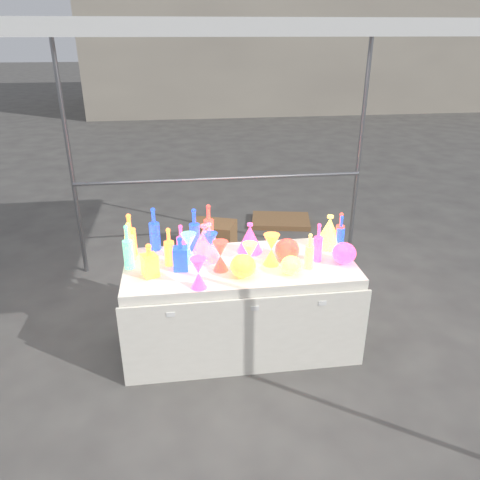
{
  "coord_description": "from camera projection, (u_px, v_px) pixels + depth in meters",
  "views": [
    {
      "loc": [
        -0.44,
        -3.24,
        2.42
      ],
      "look_at": [
        0.0,
        0.0,
        0.95
      ],
      "focal_mm": 35.0,
      "sensor_mm": 36.0,
      "label": 1
    }
  ],
  "objects": [
    {
      "name": "bottle_0",
      "position": [
        130.0,
        235.0,
        3.74
      ],
      "size": [
        0.1,
        0.1,
        0.36
      ],
      "primitive_type": null,
      "rotation": [
        0.0,
        0.0,
        0.15
      ],
      "color": "#F7174C",
      "rests_on": "display_table"
    },
    {
      "name": "lampshade_0",
      "position": [
        204.0,
        242.0,
        3.68
      ],
      "size": [
        0.31,
        0.31,
        0.29
      ],
      "primitive_type": null,
      "rotation": [
        0.0,
        0.0,
        -0.31
      ],
      "color": "#FFB135",
      "rests_on": "display_table"
    },
    {
      "name": "bottle_11",
      "position": [
        309.0,
        251.0,
        3.54
      ],
      "size": [
        0.07,
        0.07,
        0.29
      ],
      "primitive_type": null,
      "rotation": [
        0.0,
        0.0,
        0.07
      ],
      "color": "#148281",
      "rests_on": "display_table"
    },
    {
      "name": "hourglass_1",
      "position": [
        198.0,
        273.0,
        3.28
      ],
      "size": [
        0.15,
        0.15,
        0.23
      ],
      "primitive_type": null,
      "rotation": [
        0.0,
        0.0,
        -0.35
      ],
      "color": "blue",
      "rests_on": "display_table"
    },
    {
      "name": "display_table",
      "position": [
        240.0,
        305.0,
        3.81
      ],
      "size": [
        1.84,
        0.83,
        0.75
      ],
      "color": "white",
      "rests_on": "ground"
    },
    {
      "name": "lampshade_2",
      "position": [
        250.0,
        237.0,
        3.82
      ],
      "size": [
        0.27,
        0.27,
        0.25
      ],
      "primitive_type": null,
      "rotation": [
        0.0,
        0.0,
        0.38
      ],
      "color": "blue",
      "rests_on": "display_table"
    },
    {
      "name": "bottle_10",
      "position": [
        318.0,
        242.0,
        3.65
      ],
      "size": [
        0.07,
        0.07,
        0.32
      ],
      "primitive_type": null,
      "rotation": [
        0.0,
        0.0,
        -0.01
      ],
      "color": "blue",
      "rests_on": "display_table"
    },
    {
      "name": "hourglass_0",
      "position": [
        220.0,
        256.0,
        3.52
      ],
      "size": [
        0.15,
        0.15,
        0.24
      ],
      "primitive_type": null,
      "rotation": [
        0.0,
        0.0,
        -0.33
      ],
      "color": "orange",
      "rests_on": "display_table"
    },
    {
      "name": "bottle_7",
      "position": [
        195.0,
        230.0,
        3.81
      ],
      "size": [
        0.11,
        0.11,
        0.37
      ],
      "primitive_type": null,
      "rotation": [
        0.0,
        0.0,
        0.37
      ],
      "color": "#157746",
      "rests_on": "display_table"
    },
    {
      "name": "bottle_4",
      "position": [
        130.0,
        241.0,
        3.67
      ],
      "size": [
        0.08,
        0.08,
        0.32
      ],
      "primitive_type": null,
      "rotation": [
        0.0,
        0.0,
        0.02
      ],
      "color": "#148281",
      "rests_on": "display_table"
    },
    {
      "name": "background_building",
      "position": [
        301.0,
        12.0,
        15.89
      ],
      "size": [
        14.0,
        6.0,
        6.0
      ],
      "primitive_type": "cube",
      "color": "#ACA390",
      "rests_on": "ground"
    },
    {
      "name": "canopy_tent",
      "position": [
        240.0,
        36.0,
        3.01
      ],
      "size": [
        3.15,
        3.15,
        2.46
      ],
      "color": "gray",
      "rests_on": "ground"
    },
    {
      "name": "cardboard_box_flat",
      "position": [
        281.0,
        221.0,
        6.41
      ],
      "size": [
        0.87,
        0.7,
        0.07
      ],
      "primitive_type": "cube",
      "rotation": [
        0.0,
        0.0,
        -0.2
      ],
      "color": "olive",
      "rests_on": "ground"
    },
    {
      "name": "hourglass_4",
      "position": [
        271.0,
        250.0,
        3.6
      ],
      "size": [
        0.16,
        0.16,
        0.25
      ],
      "primitive_type": null,
      "rotation": [
        0.0,
        0.0,
        0.4
      ],
      "color": "#F7174C",
      "rests_on": "display_table"
    },
    {
      "name": "globe_3",
      "position": [
        344.0,
        254.0,
        3.64
      ],
      "size": [
        0.24,
        0.24,
        0.15
      ],
      "primitive_type": null,
      "rotation": [
        0.0,
        0.0,
        -0.35
      ],
      "color": "blue",
      "rests_on": "display_table"
    },
    {
      "name": "bottle_2",
      "position": [
        209.0,
        226.0,
        3.88
      ],
      "size": [
        0.09,
        0.09,
        0.37
      ],
      "primitive_type": null,
      "rotation": [
        0.0,
        0.0,
        -0.17
      ],
      "color": "orange",
      "rests_on": "display_table"
    },
    {
      "name": "ground",
      "position": [
        240.0,
        342.0,
        3.97
      ],
      "size": [
        80.0,
        80.0,
        0.0
      ],
      "primitive_type": "plane",
      "color": "#66635E",
      "rests_on": "ground"
    },
    {
      "name": "hourglass_2",
      "position": [
        250.0,
        257.0,
        3.5
      ],
      "size": [
        0.15,
        0.15,
        0.23
      ],
      "primitive_type": null,
      "rotation": [
        0.0,
        0.0,
        -0.35
      ],
      "color": "#148281",
      "rests_on": "display_table"
    },
    {
      "name": "cardboard_box_closed",
      "position": [
        214.0,
        237.0,
        5.54
      ],
      "size": [
        0.59,
        0.51,
        0.36
      ],
      "primitive_type": "cube",
      "rotation": [
        0.0,
        0.0,
        -0.36
      ],
      "color": "olive",
      "rests_on": "ground"
    },
    {
      "name": "globe_0",
      "position": [
        243.0,
        267.0,
        3.44
      ],
      "size": [
        0.25,
        0.25,
        0.15
      ],
      "primitive_type": null,
      "rotation": [
        0.0,
        0.0,
        -0.4
      ],
      "color": "#F7174C",
      "rests_on": "display_table"
    },
    {
      "name": "bottle_1",
      "position": [
        154.0,
        229.0,
        3.83
      ],
      "size": [
        0.09,
        0.09,
        0.37
      ],
      "primitive_type": null,
      "rotation": [
        0.0,
        0.0,
        -0.06
      ],
      "color": "#157746",
      "rests_on": "display_table"
    },
    {
      "name": "decanter_0",
      "position": [
        149.0,
        260.0,
        3.42
      ],
      "size": [
        0.14,
        0.14,
        0.26
      ],
      "primitive_type": null,
      "rotation": [
        0.0,
        0.0,
        0.39
      ],
      "color": "#F7174C",
      "rests_on": "display_table"
    },
    {
      "name": "globe_1",
      "position": [
        291.0,
        266.0,
        3.48
      ],
      "size": [
        0.21,
        0.21,
        0.13
      ],
      "primitive_type": null,
      "rotation": [
        0.0,
        0.0,
        -0.41
      ],
      "color": "#148281",
      "rests_on": "display_table"
    },
    {
      "name": "hourglass_5",
      "position": [
        210.0,
        247.0,
        3.67
      ],
      "size": [
        0.12,
        0.12,
        0.23
      ],
      "primitive_type": null,
      "rotation": [
        0.0,
        0.0,
        0.06
      ],
      "color": "#157746",
      "rests_on": "display_table"
    },
    {
      "name": "bottle_6",
      "position": [
        169.0,
        247.0,
        3.58
      ],
      "size": [
        0.1,
        0.1,
        0.31
      ],
      "primitive_type": null,
      "rotation": [
        0.0,
        0.0,
        -0.39
      ],
      "color": "#F7174C",
      "rests_on": "display_table"
    },
    {
      "name": "bottle_3",
      "position": [
        181.0,
        242.0,
        3.7
      ],
      "size": [
        0.07,
        0.07,
        0.29
      ],
      "primitive_type": null,
      "rotation": [
        0.0,
        0.0,
        0.01
      ],
      "color": "blue",
      "rests_on": "display_table"
    },
    {
      "name": "decanter_2",
      "position": [
        180.0,
        253.0,
        3.52
      ],
      "size": [
        0.12,
        0.12,
        0.27
      ],
      "primitive_type": null,
      "rotation": [
        0.0,
        0.0,
        -0.07
      ],
      "color": "#157746",
      "rests_on": "display_table"
    },
    {
      "name": "bottle_5",
      "position": [
        128.0,
        247.0,
        3.52
      ],
      "size": [
        0.08,
        0.08,
        0.36
      ],
      "primitive_type": null,
      "rotation": [
        0.0,
        0.0,
        0.08
      ],
      "color": "#A72160",
      "rests_on": "display_table"
    },
    {
      "name": "lampshade_3",
      "position": [
        329.0,
        231.0,
        3.9
      ],
      "size": [
        0.27,
        0.27,
        0.28
      ],
      "primitive_type": null,
      "rotation": [
        0.0,
        0.0,
        -0.12
      ],
      "color": "#148281",
      "rests_on": "display_table"
    },
    {
      "name": "bottle_8",
      "position": [
        341.0,
        232.0,
        3.85
      ],
      "size": [
        0.08,
        0.08,
        0.3
      ],
      "primitive_type": null,
      "rotation": [
        0.0,
        0.0,
        0.32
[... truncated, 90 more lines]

